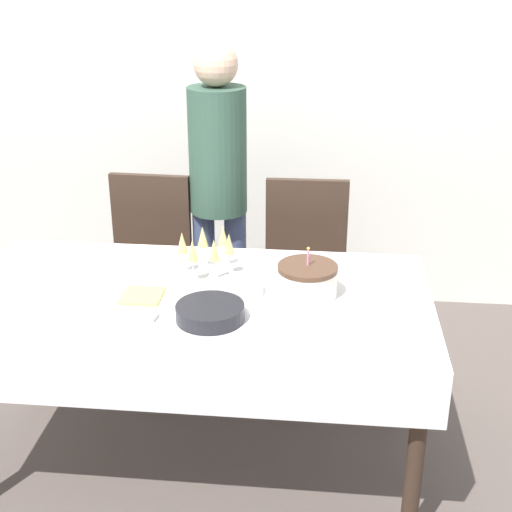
{
  "coord_description": "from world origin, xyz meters",
  "views": [
    {
      "loc": [
        0.48,
        -2.38,
        1.95
      ],
      "look_at": [
        0.22,
        0.11,
        0.88
      ],
      "focal_mm": 50.0,
      "sensor_mm": 36.0,
      "label": 1
    }
  ],
  "objects_px": {
    "dining_chair_far_left": "(147,265)",
    "person_standing": "(218,175)",
    "birthday_cake": "(307,280)",
    "dining_chair_far_right": "(305,271)",
    "plate_stack_dessert": "(239,288)",
    "champagne_tray": "(208,254)",
    "plate_stack_main": "(210,312)"
  },
  "relations": [
    {
      "from": "plate_stack_main",
      "to": "plate_stack_dessert",
      "type": "relative_size",
      "value": 1.35
    },
    {
      "from": "champagne_tray",
      "to": "dining_chair_far_left",
      "type": "bearing_deg",
      "value": 124.24
    },
    {
      "from": "birthday_cake",
      "to": "champagne_tray",
      "type": "distance_m",
      "value": 0.43
    },
    {
      "from": "plate_stack_dessert",
      "to": "plate_stack_main",
      "type": "bearing_deg",
      "value": -109.0
    },
    {
      "from": "dining_chair_far_right",
      "to": "plate_stack_main",
      "type": "height_order",
      "value": "dining_chair_far_right"
    },
    {
      "from": "dining_chair_far_right",
      "to": "person_standing",
      "type": "distance_m",
      "value": 0.63
    },
    {
      "from": "plate_stack_dessert",
      "to": "person_standing",
      "type": "xyz_separation_m",
      "value": [
        -0.21,
        0.9,
        0.17
      ]
    },
    {
      "from": "plate_stack_dessert",
      "to": "person_standing",
      "type": "distance_m",
      "value": 0.94
    },
    {
      "from": "plate_stack_main",
      "to": "plate_stack_dessert",
      "type": "height_order",
      "value": "plate_stack_main"
    },
    {
      "from": "birthday_cake",
      "to": "dining_chair_far_right",
      "type": "bearing_deg",
      "value": 92.29
    },
    {
      "from": "dining_chair_far_left",
      "to": "champagne_tray",
      "type": "bearing_deg",
      "value": -55.76
    },
    {
      "from": "dining_chair_far_left",
      "to": "plate_stack_dessert",
      "type": "bearing_deg",
      "value": -53.7
    },
    {
      "from": "dining_chair_far_left",
      "to": "person_standing",
      "type": "xyz_separation_m",
      "value": [
        0.34,
        0.14,
        0.43
      ]
    },
    {
      "from": "dining_chair_far_left",
      "to": "plate_stack_dessert",
      "type": "relative_size",
      "value": 5.29
    },
    {
      "from": "dining_chair_far_right",
      "to": "birthday_cake",
      "type": "relative_size",
      "value": 4.23
    },
    {
      "from": "dining_chair_far_left",
      "to": "person_standing",
      "type": "height_order",
      "value": "person_standing"
    },
    {
      "from": "dining_chair_far_right",
      "to": "plate_stack_main",
      "type": "xyz_separation_m",
      "value": [
        -0.3,
        -0.98,
        0.27
      ]
    },
    {
      "from": "dining_chair_far_left",
      "to": "plate_stack_dessert",
      "type": "distance_m",
      "value": 0.98
    },
    {
      "from": "dining_chair_far_right",
      "to": "plate_stack_dessert",
      "type": "relative_size",
      "value": 5.29
    },
    {
      "from": "dining_chair_far_right",
      "to": "birthday_cake",
      "type": "distance_m",
      "value": 0.81
    },
    {
      "from": "plate_stack_dessert",
      "to": "birthday_cake",
      "type": "bearing_deg",
      "value": 1.14
    },
    {
      "from": "dining_chair_far_right",
      "to": "plate_stack_dessert",
      "type": "distance_m",
      "value": 0.83
    },
    {
      "from": "birthday_cake",
      "to": "champagne_tray",
      "type": "height_order",
      "value": "birthday_cake"
    },
    {
      "from": "plate_stack_main",
      "to": "dining_chair_far_right",
      "type": "bearing_deg",
      "value": 72.9
    },
    {
      "from": "champagne_tray",
      "to": "person_standing",
      "type": "height_order",
      "value": "person_standing"
    },
    {
      "from": "birthday_cake",
      "to": "plate_stack_main",
      "type": "height_order",
      "value": "birthday_cake"
    },
    {
      "from": "birthday_cake",
      "to": "person_standing",
      "type": "relative_size",
      "value": 0.14
    },
    {
      "from": "birthday_cake",
      "to": "plate_stack_dessert",
      "type": "height_order",
      "value": "birthday_cake"
    },
    {
      "from": "birthday_cake",
      "to": "champagne_tray",
      "type": "xyz_separation_m",
      "value": [
        -0.4,
        0.15,
        0.03
      ]
    },
    {
      "from": "birthday_cake",
      "to": "champagne_tray",
      "type": "relative_size",
      "value": 0.78
    },
    {
      "from": "dining_chair_far_left",
      "to": "birthday_cake",
      "type": "xyz_separation_m",
      "value": [
        0.81,
        -0.75,
        0.3
      ]
    },
    {
      "from": "plate_stack_main",
      "to": "person_standing",
      "type": "relative_size",
      "value": 0.15
    }
  ]
}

